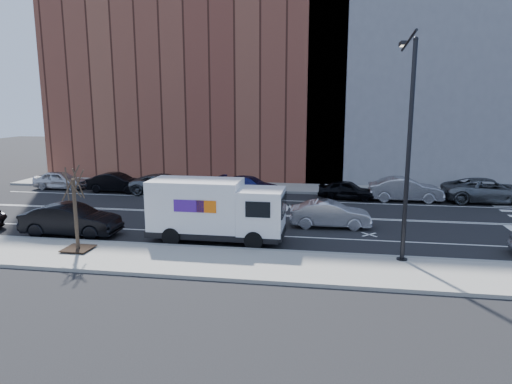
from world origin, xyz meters
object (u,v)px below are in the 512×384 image
(fedex_van, at_px, (215,210))
(far_parked_a, at_px, (61,180))
(driving_sedan, at_px, (330,214))
(far_parked_b, at_px, (117,183))

(fedex_van, distance_m, far_parked_a, 19.23)
(far_parked_a, xyz_separation_m, driving_sedan, (20.82, -8.01, 0.00))
(far_parked_a, height_order, driving_sedan, driving_sedan)
(far_parked_b, relative_size, driving_sedan, 1.01)
(fedex_van, distance_m, far_parked_b, 15.21)
(far_parked_b, height_order, driving_sedan, far_parked_b)
(fedex_van, bearing_deg, driving_sedan, 33.01)
(fedex_van, relative_size, far_parked_a, 1.59)
(far_parked_a, height_order, far_parked_b, far_parked_b)
(fedex_van, xyz_separation_m, far_parked_a, (-15.37, 11.52, -0.86))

